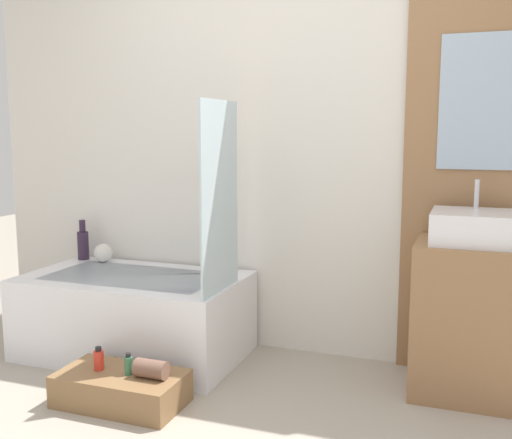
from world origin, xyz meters
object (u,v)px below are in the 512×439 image
(wooden_step_bench, at_px, (121,389))
(bottle_soap_primary, at_px, (99,359))
(bathtub, at_px, (134,315))
(sink, at_px, (475,227))
(bottle_soap_secondary, at_px, (129,365))
(vase_tall_dark, at_px, (83,243))
(vase_round_light, at_px, (103,253))

(wooden_step_bench, xyz_separation_m, bottle_soap_primary, (-0.12, 0.00, 0.13))
(bathtub, relative_size, sink, 3.10)
(wooden_step_bench, relative_size, bottle_soap_secondary, 5.79)
(bathtub, bearing_deg, bottle_soap_secondary, -60.94)
(wooden_step_bench, bearing_deg, sink, 24.49)
(bathtub, height_order, wooden_step_bench, bathtub)
(vase_tall_dark, distance_m, bottle_soap_secondary, 1.33)
(sink, distance_m, bottle_soap_secondary, 1.83)
(wooden_step_bench, distance_m, vase_tall_dark, 1.34)
(vase_tall_dark, height_order, bottle_soap_secondary, vase_tall_dark)
(bathtub, distance_m, sink, 1.99)
(sink, bearing_deg, wooden_step_bench, -155.51)
(bottle_soap_secondary, bearing_deg, vase_round_light, 129.68)
(vase_round_light, bearing_deg, sink, -3.80)
(bottle_soap_secondary, bearing_deg, vase_tall_dark, 134.95)
(bathtub, distance_m, bottle_soap_primary, 0.64)
(bathtub, bearing_deg, wooden_step_bench, -64.38)
(sink, distance_m, bottle_soap_primary, 1.98)
(sink, xyz_separation_m, bottle_soap_secondary, (-1.55, -0.73, -0.65))
(wooden_step_bench, xyz_separation_m, vase_tall_dark, (-0.85, 0.90, 0.51))
(vase_round_light, bearing_deg, bathtub, -34.43)
(wooden_step_bench, height_order, vase_tall_dark, vase_tall_dark)
(sink, relative_size, bottle_soap_secondary, 3.89)
(bottle_soap_primary, xyz_separation_m, bottle_soap_secondary, (0.17, 0.00, -0.00))
(vase_tall_dark, bearing_deg, bottle_soap_primary, -51.03)
(bathtub, xyz_separation_m, bottle_soap_secondary, (0.34, -0.61, -0.04))
(wooden_step_bench, height_order, vase_round_light, vase_round_light)
(bathtub, xyz_separation_m, bottle_soap_primary, (0.17, -0.61, -0.03))
(vase_tall_dark, distance_m, vase_round_light, 0.18)
(bathtub, relative_size, vase_tall_dark, 4.87)
(vase_round_light, height_order, bottle_soap_primary, vase_round_light)
(vase_tall_dark, xyz_separation_m, bottle_soap_secondary, (0.90, -0.90, -0.38))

